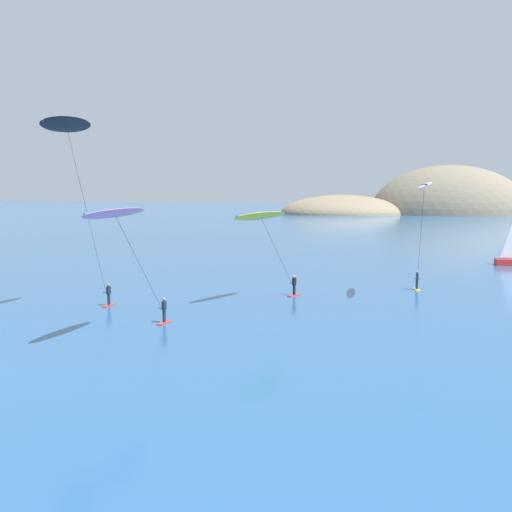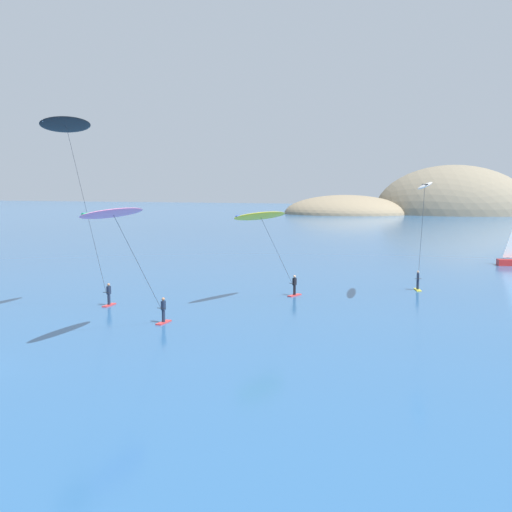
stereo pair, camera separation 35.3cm
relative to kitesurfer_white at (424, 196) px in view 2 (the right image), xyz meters
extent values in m
ellipsoid|color=#7A705B|center=(-10.44, 166.85, -8.25)|extent=(50.94, 36.75, 31.91)
ellipsoid|color=#84755B|center=(-43.26, 155.14, -8.25)|extent=(40.77, 33.54, 12.45)
cube|color=yellow|center=(-0.88, 4.72, -8.21)|extent=(0.85, 1.55, 0.08)
cylinder|color=#192338|center=(-0.88, 4.72, -7.77)|extent=(0.22, 0.22, 0.80)
cube|color=#192338|center=(-0.88, 4.72, -7.07)|extent=(0.26, 0.37, 0.60)
sphere|color=tan|center=(-0.88, 4.72, -6.65)|extent=(0.22, 0.22, 0.22)
cylinder|color=black|center=(-0.82, 4.38, -7.19)|extent=(0.55, 0.14, 0.04)
ellipsoid|color=white|center=(0.09, -0.48, 0.78)|extent=(2.09, 5.48, 0.71)
cylinder|color=black|center=(0.09, -0.48, 0.83)|extent=(1.09, 5.04, 0.16)
cylinder|color=#333338|center=(-0.36, 1.95, -3.25)|extent=(0.94, 4.89, 7.88)
cube|color=red|center=(-14.73, -15.14, -8.21)|extent=(0.41, 1.50, 0.08)
cylinder|color=#192338|center=(-14.73, -15.14, -7.77)|extent=(0.22, 0.22, 0.80)
cube|color=#192338|center=(-14.73, -15.14, -7.07)|extent=(0.22, 0.35, 0.60)
sphere|color=#9E7051|center=(-14.73, -15.14, -6.65)|extent=(0.22, 0.22, 0.22)
cylinder|color=black|center=(-14.72, -15.49, -7.19)|extent=(0.55, 0.07, 0.04)
ellipsoid|color=pink|center=(-14.46, -21.04, -0.78)|extent=(1.69, 6.40, 0.76)
cylinder|color=#14895B|center=(-14.46, -21.04, -0.73)|extent=(0.44, 6.03, 0.16)
cylinder|color=#333338|center=(-14.59, -18.26, -4.03)|extent=(0.28, 5.56, 6.32)
cube|color=red|center=(-21.67, -11.17, -8.21)|extent=(0.53, 1.53, 0.08)
cylinder|color=#192338|center=(-21.67, -11.17, -7.77)|extent=(0.22, 0.22, 0.80)
cube|color=#192338|center=(-21.67, -11.17, -7.07)|extent=(0.20, 0.34, 0.60)
sphere|color=#9E7051|center=(-21.67, -11.17, -6.65)|extent=(0.22, 0.22, 0.22)
cylinder|color=black|center=(-21.67, -11.52, -7.19)|extent=(0.55, 0.05, 0.04)
ellipsoid|color=black|center=(-21.61, -15.69, 4.83)|extent=(1.60, 5.22, 1.09)
cylinder|color=white|center=(-21.61, -15.69, 4.88)|extent=(0.23, 4.94, 0.16)
cylinder|color=#333338|center=(-21.64, -13.60, -1.23)|extent=(0.08, 4.19, 11.92)
cube|color=red|center=(-9.98, -1.86, -8.21)|extent=(0.81, 1.55, 0.08)
cylinder|color=black|center=(-9.98, -1.86, -7.77)|extent=(0.22, 0.22, 0.80)
cube|color=black|center=(-9.98, -1.86, -7.07)|extent=(0.28, 0.38, 0.60)
sphere|color=tan|center=(-9.98, -1.86, -6.65)|extent=(0.22, 0.22, 0.22)
cylinder|color=black|center=(-10.07, -2.20, -7.19)|extent=(0.54, 0.19, 0.04)
ellipsoid|color=yellow|center=(-11.23, -6.38, -1.50)|extent=(3.02, 6.39, 0.83)
cylinder|color=#1432E0|center=(-11.23, -6.38, -1.45)|extent=(1.73, 5.76, 0.16)
cylinder|color=#333338|center=(-10.65, -4.29, -4.39)|extent=(1.18, 4.21, 5.60)
camera|label=1|loc=(5.73, -51.70, 0.71)|focal=45.00mm
camera|label=2|loc=(6.05, -51.57, 0.71)|focal=45.00mm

